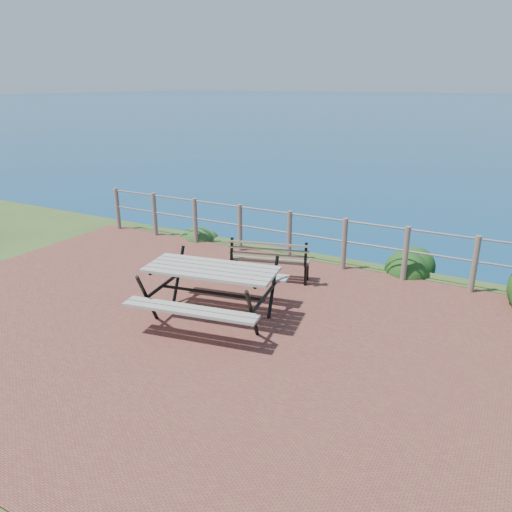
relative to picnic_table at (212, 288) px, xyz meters
The scene contains 6 objects.
ground 0.65m from the picnic_table, 111.26° to the right, with size 10.00×7.00×0.12m, color brown.
safety_railing 3.00m from the picnic_table, 92.65° to the left, with size 9.40×0.10×1.00m.
picnic_table is the anchor object (origin of this frame).
park_bench 1.83m from the picnic_table, 88.76° to the left, with size 1.47×0.74×0.81m.
shrub_lip_west 4.40m from the picnic_table, 128.56° to the left, with size 0.69×0.69×0.40m, color #1F5322.
shrub_lip_east 4.20m from the picnic_table, 59.68° to the left, with size 0.87×0.87×0.65m, color #174515.
Camera 1 is at (4.04, -5.33, 3.43)m, focal length 35.00 mm.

